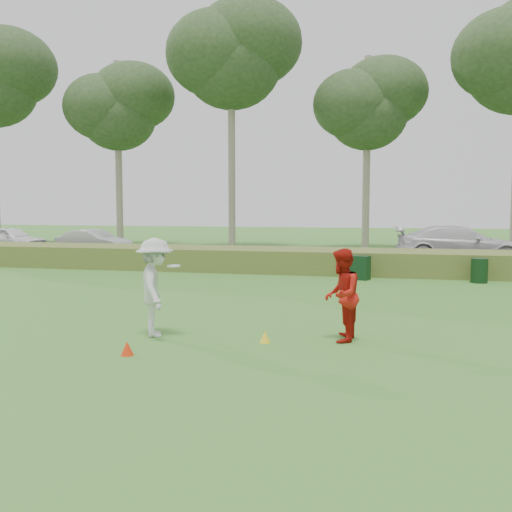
% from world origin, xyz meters
% --- Properties ---
extents(ground, '(120.00, 120.00, 0.00)m').
position_xyz_m(ground, '(0.00, 0.00, 0.00)').
color(ground, '#337226').
rests_on(ground, ground).
extents(reed_strip, '(80.00, 3.00, 0.90)m').
position_xyz_m(reed_strip, '(0.00, 12.00, 0.45)').
color(reed_strip, '#536428').
rests_on(reed_strip, ground).
extents(park_road, '(80.00, 6.00, 0.06)m').
position_xyz_m(park_road, '(0.00, 17.00, 0.03)').
color(park_road, '#2D2D2D').
rests_on(park_road, ground).
extents(tree_2, '(6.50, 6.50, 12.00)m').
position_xyz_m(tree_2, '(-14.00, 24.00, 8.97)').
color(tree_2, gray).
rests_on(tree_2, ground).
extents(tree_3, '(7.80, 7.80, 15.50)m').
position_xyz_m(tree_3, '(-6.00, 23.00, 11.60)').
color(tree_3, gray).
rests_on(tree_3, ground).
extents(tree_4, '(6.24, 6.24, 11.50)m').
position_xyz_m(tree_4, '(2.00, 24.50, 8.59)').
color(tree_4, gray).
rests_on(tree_4, ground).
extents(player_white, '(1.21, 1.48, 1.99)m').
position_xyz_m(player_white, '(-1.11, -0.12, 1.00)').
color(player_white, silver).
rests_on(player_white, ground).
extents(player_red, '(0.72, 0.91, 1.81)m').
position_xyz_m(player_red, '(2.58, 0.29, 0.91)').
color(player_red, red).
rests_on(player_red, ground).
extents(cone_orange, '(0.23, 0.23, 0.25)m').
position_xyz_m(cone_orange, '(-1.00, -1.65, 0.13)').
color(cone_orange, red).
rests_on(cone_orange, ground).
extents(cone_yellow, '(0.21, 0.21, 0.23)m').
position_xyz_m(cone_yellow, '(1.17, -0.18, 0.11)').
color(cone_yellow, yellow).
rests_on(cone_yellow, ground).
extents(utility_cabinet, '(0.79, 0.63, 0.86)m').
position_xyz_m(utility_cabinet, '(2.43, 9.84, 0.43)').
color(utility_cabinet, black).
rests_on(utility_cabinet, ground).
extents(trash_bin, '(0.74, 0.74, 0.84)m').
position_xyz_m(trash_bin, '(6.48, 9.95, 0.42)').
color(trash_bin, black).
rests_on(trash_bin, ground).
extents(car_left, '(4.39, 2.05, 1.45)m').
position_xyz_m(car_left, '(-17.24, 17.05, 0.79)').
color(car_left, white).
rests_on(car_left, park_road).
extents(car_mid, '(4.26, 2.11, 1.34)m').
position_xyz_m(car_mid, '(-11.59, 16.25, 0.73)').
color(car_mid, silver).
rests_on(car_mid, park_road).
extents(car_right, '(5.78, 2.39, 1.67)m').
position_xyz_m(car_right, '(6.59, 16.73, 0.90)').
color(car_right, silver).
rests_on(car_right, park_road).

